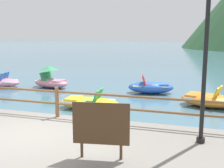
% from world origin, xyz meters
% --- Properties ---
extents(ground_plane, '(200.00, 200.00, 0.00)m').
position_xyz_m(ground_plane, '(0.00, 40.00, 0.00)').
color(ground_plane, '#477084').
extents(dock_railing, '(23.92, 0.12, 0.95)m').
position_xyz_m(dock_railing, '(0.00, 1.55, 0.99)').
color(dock_railing, brown).
rests_on(dock_railing, promenade_dock).
extents(lamp_post, '(0.28, 0.28, 4.21)m').
position_xyz_m(lamp_post, '(4.28, 0.67, 2.93)').
color(lamp_post, black).
rests_on(lamp_post, promenade_dock).
extents(sign_board, '(1.17, 0.24, 1.19)m').
position_xyz_m(sign_board, '(2.31, -0.86, 1.13)').
color(sign_board, silver).
rests_on(sign_board, promenade_dock).
extents(pedal_boat_0, '(2.53, 1.32, 0.81)m').
position_xyz_m(pedal_boat_0, '(0.00, 4.18, 0.24)').
color(pedal_boat_0, yellow).
rests_on(pedal_boat_0, ground).
extents(pedal_boat_1, '(2.46, 1.56, 0.91)m').
position_xyz_m(pedal_boat_1, '(1.87, 7.92, 0.32)').
color(pedal_boat_1, blue).
rests_on(pedal_boat_1, ground).
extents(pedal_boat_2, '(2.35, 1.51, 1.22)m').
position_xyz_m(pedal_boat_2, '(-3.80, 7.80, 0.40)').
color(pedal_boat_2, pink).
rests_on(pedal_boat_2, ground).
extents(pedal_boat_3, '(2.51, 1.89, 0.87)m').
position_xyz_m(pedal_boat_3, '(4.58, 5.96, 0.29)').
color(pedal_boat_3, orange).
rests_on(pedal_boat_3, ground).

